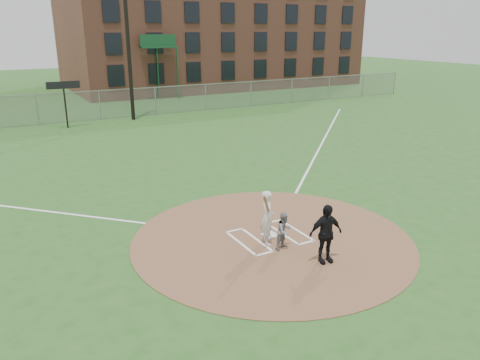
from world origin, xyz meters
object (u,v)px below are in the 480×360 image
catcher (284,231)px  home_plate (270,235)px  batter_at_plate (267,217)px  umpire (326,234)px

catcher → home_plate: bearing=67.8°
home_plate → batter_at_plate: bearing=-132.8°
catcher → batter_at_plate: 0.64m
umpire → batter_at_plate: size_ratio=0.92×
catcher → batter_at_plate: (-0.25, 0.52, 0.28)m
home_plate → umpire: umpire is taller
home_plate → umpire: size_ratio=0.26×
catcher → umpire: 1.33m
home_plate → batter_at_plate: size_ratio=0.24×
umpire → batter_at_plate: batter_at_plate is taller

